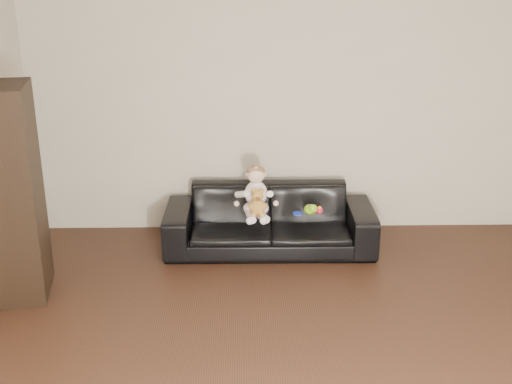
{
  "coord_description": "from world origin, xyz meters",
  "views": [
    {
      "loc": [
        -0.45,
        -3.28,
        2.58
      ],
      "look_at": [
        -0.34,
        2.16,
        0.59
      ],
      "focal_mm": 45.0,
      "sensor_mm": 36.0,
      "label": 1
    }
  ],
  "objects_px": {
    "teddy_bear": "(257,203)",
    "toy_rattle": "(319,211)",
    "toy_green": "(310,210)",
    "baby": "(256,194)",
    "sofa": "(270,220)",
    "cabinet": "(11,194)",
    "toy_blue_disc": "(298,213)"
  },
  "relations": [
    {
      "from": "toy_green",
      "to": "toy_rattle",
      "type": "xyz_separation_m",
      "value": [
        0.09,
        0.0,
        -0.01
      ]
    },
    {
      "from": "sofa",
      "to": "teddy_bear",
      "type": "bearing_deg",
      "value": -114.77
    },
    {
      "from": "sofa",
      "to": "teddy_bear",
      "type": "height_order",
      "value": "teddy_bear"
    },
    {
      "from": "cabinet",
      "to": "toy_blue_disc",
      "type": "relative_size",
      "value": 19.01
    },
    {
      "from": "cabinet",
      "to": "baby",
      "type": "distance_m",
      "value": 2.07
    },
    {
      "from": "toy_rattle",
      "to": "baby",
      "type": "bearing_deg",
      "value": -178.67
    },
    {
      "from": "toy_green",
      "to": "toy_blue_disc",
      "type": "distance_m",
      "value": 0.12
    },
    {
      "from": "baby",
      "to": "toy_blue_disc",
      "type": "relative_size",
      "value": 5.24
    },
    {
      "from": "toy_blue_disc",
      "to": "sofa",
      "type": "bearing_deg",
      "value": 160.78
    },
    {
      "from": "toy_blue_disc",
      "to": "toy_green",
      "type": "bearing_deg",
      "value": -3.45
    },
    {
      "from": "teddy_bear",
      "to": "toy_blue_disc",
      "type": "bearing_deg",
      "value": 8.96
    },
    {
      "from": "teddy_bear",
      "to": "toy_green",
      "type": "xyz_separation_m",
      "value": [
        0.48,
        0.15,
        -0.13
      ]
    },
    {
      "from": "toy_rattle",
      "to": "sofa",
      "type": "bearing_deg",
      "value": 168.44
    },
    {
      "from": "teddy_bear",
      "to": "toy_green",
      "type": "distance_m",
      "value": 0.52
    },
    {
      "from": "cabinet",
      "to": "teddy_bear",
      "type": "height_order",
      "value": "cabinet"
    },
    {
      "from": "teddy_bear",
      "to": "sofa",
      "type": "bearing_deg",
      "value": 50.28
    },
    {
      "from": "toy_green",
      "to": "sofa",
      "type": "bearing_deg",
      "value": 165.36
    },
    {
      "from": "baby",
      "to": "toy_rattle",
      "type": "height_order",
      "value": "baby"
    },
    {
      "from": "sofa",
      "to": "toy_blue_disc",
      "type": "bearing_deg",
      "value": -18.73
    },
    {
      "from": "sofa",
      "to": "toy_green",
      "type": "distance_m",
      "value": 0.4
    },
    {
      "from": "baby",
      "to": "toy_rattle",
      "type": "bearing_deg",
      "value": -14.28
    },
    {
      "from": "baby",
      "to": "teddy_bear",
      "type": "xyz_separation_m",
      "value": [
        0.01,
        -0.14,
        -0.03
      ]
    },
    {
      "from": "sofa",
      "to": "cabinet",
      "type": "height_order",
      "value": "cabinet"
    },
    {
      "from": "toy_green",
      "to": "toy_rattle",
      "type": "relative_size",
      "value": 1.99
    },
    {
      "from": "sofa",
      "to": "toy_rattle",
      "type": "bearing_deg",
      "value": -11.07
    },
    {
      "from": "teddy_bear",
      "to": "toy_rattle",
      "type": "relative_size",
      "value": 3.79
    },
    {
      "from": "sofa",
      "to": "toy_rattle",
      "type": "relative_size",
      "value": 28.93
    },
    {
      "from": "baby",
      "to": "toy_rattle",
      "type": "xyz_separation_m",
      "value": [
        0.58,
        0.01,
        -0.17
      ]
    },
    {
      "from": "cabinet",
      "to": "baby",
      "type": "xyz_separation_m",
      "value": [
        1.93,
        0.71,
        -0.27
      ]
    },
    {
      "from": "teddy_bear",
      "to": "toy_blue_disc",
      "type": "xyz_separation_m",
      "value": [
        0.37,
        0.16,
        -0.17
      ]
    },
    {
      "from": "sofa",
      "to": "cabinet",
      "type": "relative_size",
      "value": 1.13
    },
    {
      "from": "baby",
      "to": "teddy_bear",
      "type": "bearing_deg",
      "value": -101.65
    }
  ]
}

